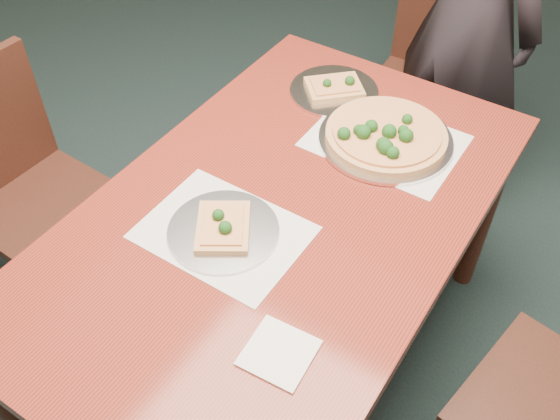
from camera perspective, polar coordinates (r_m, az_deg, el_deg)
The scene contains 11 objects.
ground at distance 2.13m, azimuth -3.48°, elevation -18.05°, with size 8.00×8.00×0.00m, color black.
dining_table at distance 1.68m, azimuth -0.00°, elevation -2.18°, with size 0.90×1.50×0.75m.
chair_far at distance 2.61m, azimuth 13.70°, elevation 12.22°, with size 0.44×0.44×0.91m.
chair_left at distance 2.19m, azimuth -22.35°, elevation 2.21°, with size 0.44×0.44×0.91m.
diner at distance 2.45m, azimuth 17.11°, elevation 16.97°, with size 0.58×0.38×1.60m, color black.
placemat_main at distance 1.84m, azimuth 9.59°, elevation 6.24°, with size 0.42×0.32×0.00m, color white.
placemat_near at distance 1.57m, azimuth -5.19°, elevation -2.03°, with size 0.40×0.30×0.00m, color white.
pizza_pan at distance 1.83m, azimuth 9.62°, elevation 6.71°, with size 0.39×0.39×0.07m.
slice_plate_near at distance 1.56m, azimuth -5.22°, elevation -1.72°, with size 0.28×0.28×0.06m.
slice_plate_far at distance 2.01m, azimuth 5.00°, elevation 10.96°, with size 0.28×0.28×0.06m.
napkin at distance 1.35m, azimuth -0.09°, elevation -12.92°, with size 0.14×0.14×0.01m, color white.
Camera 1 is at (0.61, -0.71, 1.91)m, focal length 40.00 mm.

